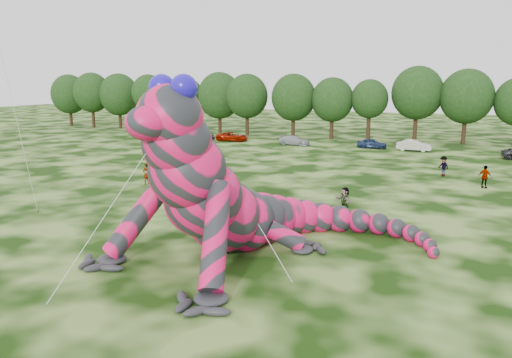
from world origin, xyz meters
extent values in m
plane|color=#16330A|center=(0.00, 0.00, 0.00)|extent=(240.00, 240.00, 0.00)
cylinder|color=silver|center=(-11.71, 7.20, 6.93)|extent=(0.02, 0.02, 14.62)
cylinder|color=#382314|center=(-12.74, 9.29, 0.12)|extent=(0.08, 0.08, 0.24)
imported|color=silver|center=(-32.31, 49.55, 0.62)|extent=(3.79, 1.87, 1.24)
imported|color=black|center=(-21.28, 48.05, 0.69)|extent=(4.28, 1.84, 1.37)
imported|color=#921100|center=(-16.70, 49.21, 0.64)|extent=(4.72, 2.43, 1.27)
imported|color=#A0A4A9|center=(-7.19, 48.37, 0.62)|extent=(4.53, 2.49, 1.24)
imported|color=#18274B|center=(2.94, 49.05, 0.64)|extent=(3.82, 1.73, 1.27)
imported|color=beige|center=(8.12, 48.59, 0.68)|extent=(4.19, 1.61, 1.36)
imported|color=gray|center=(-11.19, 19.68, 0.89)|extent=(0.65, 0.76, 1.77)
imported|color=gray|center=(-7.37, 23.65, 0.85)|extent=(0.85, 0.97, 1.69)
imported|color=gray|center=(6.37, 16.16, 0.94)|extent=(1.53, 1.71, 1.89)
imported|color=gray|center=(15.22, 28.55, 0.94)|extent=(1.19, 0.87, 1.87)
imported|color=gray|center=(11.93, 32.66, 0.93)|extent=(1.34, 1.33, 1.86)
camera|label=1|loc=(12.71, -15.11, 8.78)|focal=35.00mm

